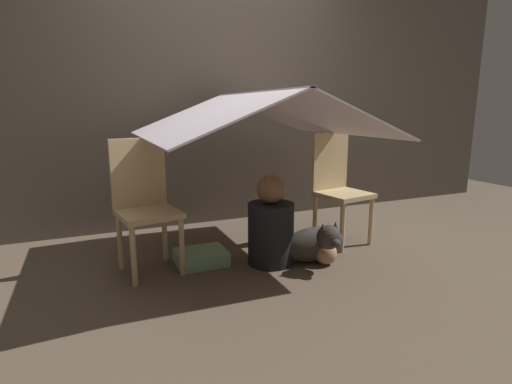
% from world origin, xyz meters
% --- Properties ---
extents(ground_plane, '(8.80, 8.80, 0.00)m').
position_xyz_m(ground_plane, '(0.00, 0.00, 0.00)').
color(ground_plane, brown).
extents(wall_back, '(7.00, 0.05, 2.50)m').
position_xyz_m(wall_back, '(0.00, 1.23, 1.25)').
color(wall_back, '#4C4238').
rests_on(wall_back, ground_plane).
extents(chair_left, '(0.43, 0.43, 0.90)m').
position_xyz_m(chair_left, '(-0.79, 0.23, 0.49)').
color(chair_left, '#D1B27F').
rests_on(chair_left, ground_plane).
extents(chair_right, '(0.44, 0.44, 0.90)m').
position_xyz_m(chair_right, '(0.76, 0.23, 0.49)').
color(chair_right, '#D1B27F').
rests_on(chair_right, ground_plane).
extents(sheet_canopy, '(1.56, 1.53, 0.32)m').
position_xyz_m(sheet_canopy, '(0.00, 0.16, 1.06)').
color(sheet_canopy, silver).
extents(person_front, '(0.33, 0.33, 0.65)m').
position_xyz_m(person_front, '(0.04, -0.01, 0.27)').
color(person_front, black).
rests_on(person_front, ground_plane).
extents(dog, '(0.50, 0.40, 0.35)m').
position_xyz_m(dog, '(0.35, -0.13, 0.15)').
color(dog, '#332D28').
rests_on(dog, ground_plane).
extents(floor_cushion, '(0.35, 0.28, 0.10)m').
position_xyz_m(floor_cushion, '(-0.43, 0.17, 0.05)').
color(floor_cushion, '#7FB27F').
rests_on(floor_cushion, ground_plane).
extents(plush_toy, '(0.16, 0.16, 0.25)m').
position_xyz_m(plush_toy, '(0.40, -0.18, 0.10)').
color(plush_toy, tan).
rests_on(plush_toy, ground_plane).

